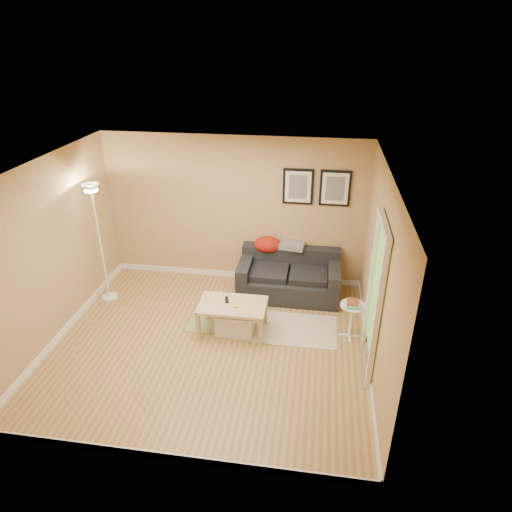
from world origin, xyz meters
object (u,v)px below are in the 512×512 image
sofa (289,275)px  floor_lamp (101,247)px  book_stack (353,303)px  coffee_table (233,318)px  side_table (351,321)px  storage_bin (235,321)px

sofa → floor_lamp: 3.12m
sofa → book_stack: size_ratio=7.56×
sofa → coffee_table: bearing=-121.7°
floor_lamp → book_stack: bearing=-7.1°
sofa → side_table: bearing=-46.4°
storage_bin → side_table: (1.71, 0.12, 0.10)m
side_table → book_stack: book_stack is taller
storage_bin → floor_lamp: floor_lamp is taller
coffee_table → storage_bin: (0.03, 0.02, -0.07)m
coffee_table → book_stack: book_stack is taller
floor_lamp → storage_bin: bearing=-14.8°
sofa → book_stack: 1.48m
coffee_table → book_stack: bearing=-11.4°
side_table → book_stack: size_ratio=2.49×
coffee_table → side_table: 1.75m
sofa → coffee_table: (-0.74, -1.20, -0.13)m
sofa → side_table: 1.46m
sofa → coffee_table: sofa is taller
storage_bin → side_table: size_ratio=1.04×
coffee_table → storage_bin: bearing=21.2°
storage_bin → floor_lamp: 2.51m
book_stack → floor_lamp: size_ratio=0.11×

